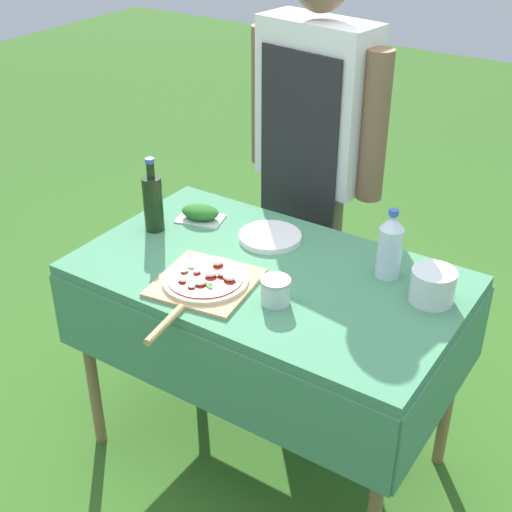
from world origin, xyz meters
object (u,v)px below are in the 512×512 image
pizza_on_peel (204,282)px  water_bottle (390,245)px  person_cook (314,144)px  mixing_tub (433,286)px  oil_bottle (153,202)px  herb_container (200,213)px  prep_table (268,295)px  sauce_jar (276,292)px  plate_stack (270,237)px

pizza_on_peel → water_bottle: size_ratio=2.16×
person_cook → mixing_tub: bearing=152.2°
oil_bottle → mixing_tub: bearing=6.4°
herb_container → prep_table: bearing=-22.2°
prep_table → pizza_on_peel: bearing=-122.6°
pizza_on_peel → water_bottle: bearing=31.1°
herb_container → sauce_jar: bearing=-30.6°
water_bottle → herb_container: bearing=-178.3°
plate_stack → sauce_jar: 0.40m
pizza_on_peel → plate_stack: pizza_on_peel is taller
mixing_tub → prep_table: bearing=-165.9°
mixing_tub → oil_bottle: bearing=-173.6°
mixing_tub → plate_stack: size_ratio=0.61×
oil_bottle → sauce_jar: bearing=-14.5°
water_bottle → plate_stack: (-0.45, -0.01, -0.10)m
prep_table → plate_stack: plate_stack is taller
prep_table → herb_container: (-0.41, 0.17, 0.12)m
oil_bottle → plate_stack: 0.44m
prep_table → sauce_jar: bearing=-51.0°
water_bottle → plate_stack: water_bottle is taller
sauce_jar → pizza_on_peel: bearing=-168.8°
prep_table → mixing_tub: mixing_tub is taller
person_cook → plate_stack: person_cook is taller
mixing_tub → sauce_jar: size_ratio=1.49×
pizza_on_peel → mixing_tub: 0.71m
sauce_jar → mixing_tub: bearing=34.5°
oil_bottle → herb_container: (0.09, 0.15, -0.08)m
pizza_on_peel → water_bottle: 0.60m
herb_container → sauce_jar: size_ratio=2.06×
pizza_on_peel → mixing_tub: mixing_tub is taller
person_cook → pizza_on_peel: person_cook is taller
oil_bottle → plate_stack: (0.39, 0.17, -0.10)m
prep_table → mixing_tub: 0.55m
mixing_tub → water_bottle: bearing=161.0°
water_bottle → mixing_tub: water_bottle is taller
water_bottle → mixing_tub: bearing=-19.0°
sauce_jar → oil_bottle: bearing=165.5°
herb_container → mixing_tub: 0.92m
prep_table → sauce_jar: (0.12, -0.14, 0.13)m
person_cook → water_bottle: size_ratio=7.11×
prep_table → sauce_jar: 0.23m
prep_table → water_bottle: water_bottle is taller
water_bottle → mixing_tub: size_ratio=1.73×
prep_table → person_cook: size_ratio=0.76×
prep_table → water_bottle: bearing=29.2°
person_cook → oil_bottle: (-0.30, -0.63, -0.07)m
plate_stack → sauce_jar: size_ratio=2.42×
oil_bottle → sauce_jar: (0.62, -0.16, -0.07)m
water_bottle → sauce_jar: size_ratio=2.57×
plate_stack → pizza_on_peel: bearing=-91.9°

